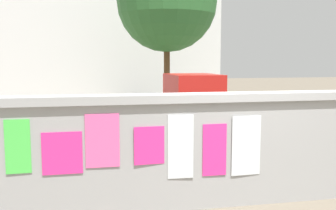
% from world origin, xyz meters
% --- Properties ---
extents(ground, '(60.00, 60.00, 0.00)m').
position_xyz_m(ground, '(0.00, 8.00, 0.00)').
color(ground, '#6B6051').
extents(poster_wall, '(7.72, 0.42, 1.72)m').
position_xyz_m(poster_wall, '(-0.01, -0.00, 0.88)').
color(poster_wall, '#9B9B9B').
rests_on(poster_wall, ground).
extents(auto_rickshaw_truck, '(3.68, 1.69, 1.85)m').
position_xyz_m(auto_rickshaw_truck, '(1.22, 3.96, 0.90)').
color(auto_rickshaw_truck, black).
rests_on(auto_rickshaw_truck, ground).
extents(motorcycle, '(1.89, 0.58, 0.87)m').
position_xyz_m(motorcycle, '(-1.24, 1.33, 0.46)').
color(motorcycle, black).
rests_on(motorcycle, ground).
extents(bicycle_near, '(1.69, 0.46, 0.95)m').
position_xyz_m(bicycle_near, '(-2.02, 4.68, 0.36)').
color(bicycle_near, black).
rests_on(bicycle_near, ground).
extents(bicycle_far, '(1.71, 0.44, 0.95)m').
position_xyz_m(bicycle_far, '(-2.76, 2.81, 0.36)').
color(bicycle_far, black).
rests_on(bicycle_far, ground).
extents(person_walking, '(0.47, 0.47, 1.62)m').
position_xyz_m(person_walking, '(1.63, 1.10, 0.99)').
color(person_walking, '#BF6626').
rests_on(person_walking, ground).
extents(tree_roadside, '(4.12, 4.12, 6.64)m').
position_xyz_m(tree_roadside, '(0.87, 10.49, 4.57)').
color(tree_roadside, brown).
rests_on(tree_roadside, ground).
extents(building_background, '(13.53, 7.15, 8.95)m').
position_xyz_m(building_background, '(-1.96, 18.02, 4.49)').
color(building_background, silver).
rests_on(building_background, ground).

